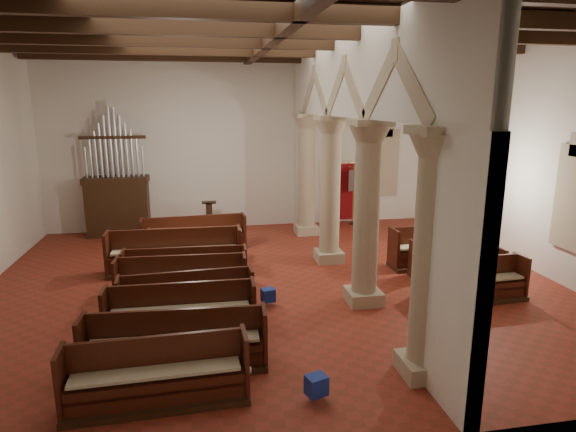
# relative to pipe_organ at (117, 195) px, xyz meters

# --- Properties ---
(floor) EXTENTS (14.00, 14.00, 0.00)m
(floor) POSITION_rel_pipe_organ_xyz_m (4.50, -5.50, -1.37)
(floor) COLOR maroon
(floor) RESTS_ON ground
(ceiling) EXTENTS (14.00, 14.00, 0.00)m
(ceiling) POSITION_rel_pipe_organ_xyz_m (4.50, -5.50, 4.63)
(ceiling) COLOR #321C10
(ceiling) RESTS_ON wall_back
(wall_back) EXTENTS (14.00, 0.02, 6.00)m
(wall_back) POSITION_rel_pipe_organ_xyz_m (4.50, 0.50, 1.63)
(wall_back) COLOR silver
(wall_back) RESTS_ON floor
(wall_front) EXTENTS (14.00, 0.02, 6.00)m
(wall_front) POSITION_rel_pipe_organ_xyz_m (4.50, -11.50, 1.63)
(wall_front) COLOR silver
(wall_front) RESTS_ON floor
(wall_right) EXTENTS (0.02, 12.00, 6.00)m
(wall_right) POSITION_rel_pipe_organ_xyz_m (11.50, -5.50, 1.63)
(wall_right) COLOR silver
(wall_right) RESTS_ON floor
(ceiling_beams) EXTENTS (13.80, 11.80, 0.30)m
(ceiling_beams) POSITION_rel_pipe_organ_xyz_m (4.50, -5.50, 4.45)
(ceiling_beams) COLOR #321D10
(ceiling_beams) RESTS_ON wall_back
(arcade) EXTENTS (0.90, 11.90, 6.00)m
(arcade) POSITION_rel_pipe_organ_xyz_m (6.30, -5.50, 2.19)
(arcade) COLOR tan
(arcade) RESTS_ON floor
(window_right_b) EXTENTS (0.03, 1.00, 2.20)m
(window_right_b) POSITION_rel_pipe_organ_xyz_m (11.48, -3.00, 0.83)
(window_right_b) COLOR #31705D
(window_right_b) RESTS_ON wall_right
(window_back) EXTENTS (1.00, 0.03, 2.20)m
(window_back) POSITION_rel_pipe_organ_xyz_m (9.50, 0.48, 0.83)
(window_back) COLOR #31705D
(window_back) RESTS_ON wall_back
(pipe_organ) EXTENTS (2.10, 0.85, 4.40)m
(pipe_organ) POSITION_rel_pipe_organ_xyz_m (0.00, 0.00, 0.00)
(pipe_organ) COLOR #321D10
(pipe_organ) RESTS_ON floor
(lectern) EXTENTS (0.49, 0.49, 1.19)m
(lectern) POSITION_rel_pipe_organ_xyz_m (3.03, -0.32, -0.88)
(lectern) COLOR #321F10
(lectern) RESTS_ON floor
(dossal_curtain) EXTENTS (1.80, 0.07, 2.17)m
(dossal_curtain) POSITION_rel_pipe_organ_xyz_m (8.00, 0.42, -0.21)
(dossal_curtain) COLOR maroon
(dossal_curtain) RESTS_ON floor
(processional_banner) EXTENTS (0.48, 0.61, 2.20)m
(processional_banner) POSITION_rel_pipe_organ_xyz_m (8.28, -0.01, -0.60)
(processional_banner) COLOR #321D10
(processional_banner) RESTS_ON floor
(hymnal_box_a) EXTENTS (0.37, 0.33, 0.30)m
(hymnal_box_a) POSITION_rel_pipe_organ_xyz_m (4.39, -10.38, -1.12)
(hymnal_box_a) COLOR navy
(hymnal_box_a) RESTS_ON floor
(hymnal_box_b) EXTENTS (0.36, 0.30, 0.36)m
(hymnal_box_b) POSITION_rel_pipe_organ_xyz_m (3.36, -7.61, -1.09)
(hymnal_box_b) COLOR navy
(hymnal_box_b) RESTS_ON floor
(hymnal_box_c) EXTENTS (0.33, 0.28, 0.29)m
(hymnal_box_c) POSITION_rel_pipe_organ_xyz_m (4.16, -6.78, -1.13)
(hymnal_box_c) COLOR #153E94
(hymnal_box_c) RESTS_ON floor
(tube_heater_b) EXTENTS (1.09, 0.15, 0.11)m
(tube_heater_b) POSITION_rel_pipe_organ_xyz_m (2.94, -9.61, -1.21)
(tube_heater_b) COLOR white
(tube_heater_b) RESTS_ON floor
(nave_pew_0) EXTENTS (2.70, 0.78, 1.03)m
(nave_pew_0) POSITION_rel_pipe_organ_xyz_m (2.05, -10.06, -1.03)
(nave_pew_0) COLOR #321D10
(nave_pew_0) RESTS_ON floor
(nave_pew_1) EXTENTS (3.09, 0.85, 1.01)m
(nave_pew_1) POSITION_rel_pipe_organ_xyz_m (2.27, -9.10, -1.04)
(nave_pew_1) COLOR #321D10
(nave_pew_1) RESTS_ON floor
(nave_pew_2) EXTENTS (2.88, 0.73, 1.01)m
(nave_pew_2) POSITION_rel_pipe_organ_xyz_m (2.32, -7.84, -1.04)
(nave_pew_2) COLOR #321D10
(nave_pew_2) RESTS_ON floor
(nave_pew_3) EXTENTS (2.83, 0.79, 0.95)m
(nave_pew_3) POSITION_rel_pipe_organ_xyz_m (2.41, -7.01, -1.06)
(nave_pew_3) COLOR #321D10
(nave_pew_3) RESTS_ON floor
(nave_pew_4) EXTENTS (2.97, 0.81, 1.00)m
(nave_pew_4) POSITION_rel_pipe_organ_xyz_m (2.27, -6.05, -1.04)
(nave_pew_4) COLOR #321D10
(nave_pew_4) RESTS_ON floor
(nave_pew_5) EXTENTS (3.01, 0.77, 0.96)m
(nave_pew_5) POSITION_rel_pipe_organ_xyz_m (2.34, -5.29, -1.06)
(nave_pew_5) COLOR #321D10
(nave_pew_5) RESTS_ON floor
(nave_pew_6) EXTENTS (3.49, 0.82, 1.15)m
(nave_pew_6) POSITION_rel_pipe_organ_xyz_m (2.04, -4.17, -0.99)
(nave_pew_6) COLOR #321D10
(nave_pew_6) RESTS_ON floor
(nave_pew_7) EXTENTS (2.47, 0.80, 0.96)m
(nave_pew_7) POSITION_rel_pipe_organ_xyz_m (2.46, -3.38, -1.05)
(nave_pew_7) COLOR #321D10
(nave_pew_7) RESTS_ON floor
(nave_pew_8) EXTENTS (3.17, 0.90, 1.04)m
(nave_pew_8) POSITION_rel_pipe_organ_xyz_m (2.53, -2.22, -1.03)
(nave_pew_8) COLOR #321D10
(nave_pew_8) RESTS_ON floor
(aisle_pew_0) EXTENTS (1.98, 0.76, 1.00)m
(aisle_pew_0) POSITION_rel_pipe_organ_xyz_m (9.04, -7.35, -1.04)
(aisle_pew_0) COLOR #321D10
(aisle_pew_0) RESTS_ON floor
(aisle_pew_1) EXTENTS (1.84, 0.74, 0.98)m
(aisle_pew_1) POSITION_rel_pipe_organ_xyz_m (9.01, -6.65, -1.04)
(aisle_pew_1) COLOR #321D10
(aisle_pew_1) RESTS_ON floor
(aisle_pew_2) EXTENTS (1.84, 0.77, 0.98)m
(aisle_pew_2) POSITION_rel_pipe_organ_xyz_m (8.90, -5.84, -1.04)
(aisle_pew_2) COLOR #321D10
(aisle_pew_2) RESTS_ON floor
(aisle_pew_3) EXTENTS (2.03, 0.81, 1.12)m
(aisle_pew_3) POSITION_rel_pipe_organ_xyz_m (8.79, -4.97, -0.99)
(aisle_pew_3) COLOR #321D10
(aisle_pew_3) RESTS_ON floor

